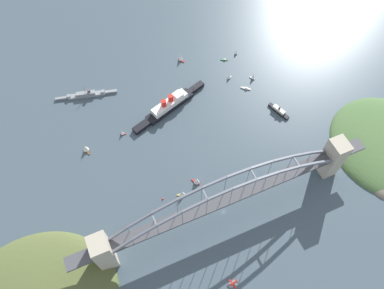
# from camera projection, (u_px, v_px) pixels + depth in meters

# --- Properties ---
(ground_plane) EXTENTS (1400.00, 1400.00, 0.00)m
(ground_plane) POSITION_uv_depth(u_px,v_px,m) (224.00, 212.00, 370.88)
(ground_plane) COLOR #3D4C56
(harbor_arch_bridge) EXTENTS (300.11, 18.51, 69.55)m
(harbor_arch_bridge) POSITION_uv_depth(u_px,v_px,m) (226.00, 200.00, 345.03)
(harbor_arch_bridge) COLOR #ADA38E
(harbor_arch_bridge) RESTS_ON ground
(ocean_liner) EXTENTS (100.72, 41.16, 20.42)m
(ocean_liner) POSITION_uv_depth(u_px,v_px,m) (169.00, 105.00, 430.52)
(ocean_liner) COLOR black
(ocean_liner) RESTS_ON ground
(naval_cruiser) EXTENTS (71.62, 20.02, 16.37)m
(naval_cruiser) POSITION_uv_depth(u_px,v_px,m) (87.00, 94.00, 442.25)
(naval_cruiser) COLOR gray
(naval_cruiser) RESTS_ON ground
(harbor_ferry_steamer) EXTENTS (13.60, 28.21, 8.44)m
(harbor_ferry_steamer) POSITION_uv_depth(u_px,v_px,m) (279.00, 111.00, 430.31)
(harbor_ferry_steamer) COLOR black
(harbor_ferry_steamer) RESTS_ON ground
(seaplane_taxiing_near_bridge) EXTENTS (8.15, 9.36, 5.05)m
(seaplane_taxiing_near_bridge) POSITION_uv_depth(u_px,v_px,m) (233.00, 284.00, 334.14)
(seaplane_taxiing_near_bridge) COLOR #B7B7B2
(seaplane_taxiing_near_bridge) RESTS_ON ground
(small_boat_0) EXTENTS (7.15, 5.06, 7.16)m
(small_boat_0) POSITION_uv_depth(u_px,v_px,m) (229.00, 76.00, 455.50)
(small_boat_0) COLOR silver
(small_boat_0) RESTS_ON ground
(small_boat_1) EXTENTS (9.29, 6.64, 10.01)m
(small_boat_1) POSITION_uv_depth(u_px,v_px,m) (182.00, 193.00, 375.99)
(small_boat_1) COLOR gold
(small_boat_1) RESTS_ON ground
(small_boat_2) EXTENTS (6.85, 8.89, 9.98)m
(small_boat_2) POSITION_uv_depth(u_px,v_px,m) (181.00, 58.00, 469.37)
(small_boat_2) COLOR #B2231E
(small_boat_2) RESTS_ON ground
(small_boat_3) EXTENTS (7.19, 10.97, 9.91)m
(small_boat_3) POSITION_uv_depth(u_px,v_px,m) (86.00, 148.00, 402.52)
(small_boat_3) COLOR brown
(small_boat_3) RESTS_ON ground
(small_boat_4) EXTENTS (10.31, 9.04, 2.44)m
(small_boat_4) POSITION_uv_depth(u_px,v_px,m) (246.00, 88.00, 449.18)
(small_boat_4) COLOR silver
(small_boat_4) RESTS_ON ground
(small_boat_5) EXTENTS (8.92, 5.21, 2.10)m
(small_boat_5) POSITION_uv_depth(u_px,v_px,m) (224.00, 60.00, 472.83)
(small_boat_5) COLOR #2D6B3D
(small_boat_5) RESTS_ON ground
(small_boat_6) EXTENTS (5.47, 6.82, 8.70)m
(small_boat_6) POSITION_uv_depth(u_px,v_px,m) (253.00, 76.00, 454.47)
(small_boat_6) COLOR silver
(small_boat_6) RESTS_ON ground
(small_boat_7) EXTENTS (6.41, 4.92, 7.16)m
(small_boat_7) POSITION_uv_depth(u_px,v_px,m) (122.00, 133.00, 414.17)
(small_boat_7) COLOR #B2231E
(small_boat_7) RESTS_ON ground
(small_boat_8) EXTENTS (4.58, 6.46, 6.65)m
(small_boat_8) POSITION_uv_depth(u_px,v_px,m) (236.00, 52.00, 476.22)
(small_boat_8) COLOR #2D6B3D
(small_boat_8) RESTS_ON ground
(small_boat_9) EXTENTS (8.01, 9.73, 12.02)m
(small_boat_9) POSITION_uv_depth(u_px,v_px,m) (197.00, 180.00, 382.11)
(small_boat_9) COLOR #B2231E
(small_boat_9) RESTS_ON ground
(channel_marker_buoy) EXTENTS (2.20, 2.20, 2.75)m
(channel_marker_buoy) POSITION_uv_depth(u_px,v_px,m) (163.00, 199.00, 376.64)
(channel_marker_buoy) COLOR red
(channel_marker_buoy) RESTS_ON ground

